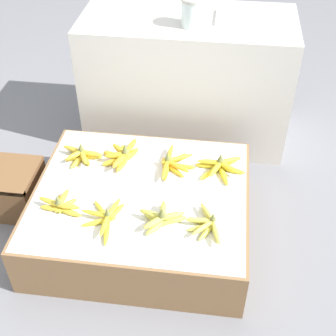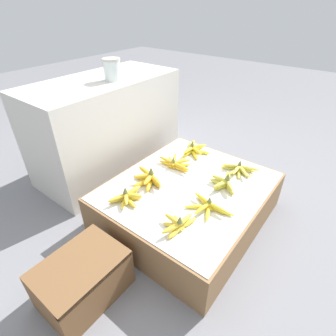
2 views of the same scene
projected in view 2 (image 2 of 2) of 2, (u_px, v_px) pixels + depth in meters
ground_plane at (187, 217)px, 1.76m from camera, size 10.00×10.00×0.00m
display_platform at (188, 202)px, 1.69m from camera, size 1.00×0.87×0.26m
back_vendor_table at (107, 126)px, 2.08m from camera, size 1.17×0.55×0.74m
wooden_crate at (83, 279)px, 1.24m from camera, size 0.40×0.29×0.23m
banana_bunch_front_left at (178, 224)px, 1.30m from camera, size 0.21×0.15×0.09m
banana_bunch_front_midleft at (208, 206)px, 1.42m from camera, size 0.18×0.26×0.08m
banana_bunch_front_midright at (225, 182)px, 1.59m from camera, size 0.21×0.20×0.10m
banana_bunch_front_right at (239, 170)px, 1.72m from camera, size 0.16×0.25×0.08m
banana_bunch_middle_left at (127, 197)px, 1.48m from camera, size 0.22×0.17×0.09m
banana_bunch_middle_midleft at (148, 178)px, 1.62m from camera, size 0.19×0.24×0.11m
banana_bunch_middle_midright at (175, 163)px, 1.78m from camera, size 0.18×0.27×0.08m
banana_bunch_middle_right at (194, 149)px, 1.94m from camera, size 0.25×0.23×0.09m
glass_jar at (112, 69)px, 1.80m from camera, size 0.12×0.12×0.15m
foam_tray_white at (124, 71)px, 2.04m from camera, size 0.20×0.21×0.02m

